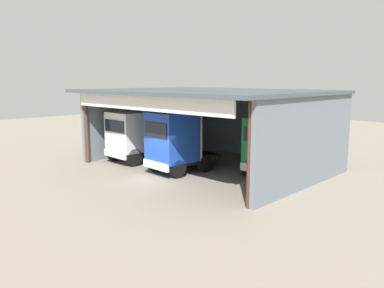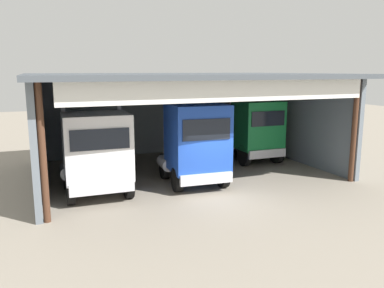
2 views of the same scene
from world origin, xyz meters
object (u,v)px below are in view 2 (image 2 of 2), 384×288
object	(u,v)px
truck_blue_center_bay	(195,143)
oil_drum	(188,148)
truck_green_right_bay	(254,131)
tool_cart	(194,146)
truck_white_yard_outside	(96,153)

from	to	relation	value
truck_blue_center_bay	oil_drum	distance (m)	6.51
oil_drum	truck_green_right_bay	bearing A→B (deg)	-47.02
truck_green_right_bay	tool_cart	size ratio (longest dim) A/B	4.85
truck_white_yard_outside	truck_green_right_bay	bearing A→B (deg)	-160.53
truck_blue_center_bay	truck_green_right_bay	bearing A→B (deg)	-144.14
oil_drum	tool_cart	size ratio (longest dim) A/B	0.88
tool_cart	truck_green_right_bay	bearing A→B (deg)	-51.05
truck_green_right_bay	oil_drum	xyz separation A→B (m)	(-2.80, 3.00, -1.32)
oil_drum	tool_cart	world-z (taller)	tool_cart
truck_green_right_bay	tool_cart	world-z (taller)	truck_green_right_bay
truck_blue_center_bay	truck_green_right_bay	world-z (taller)	truck_green_right_bay
truck_white_yard_outside	tool_cart	world-z (taller)	truck_white_yard_outside
truck_green_right_bay	tool_cart	xyz separation A→B (m)	(-2.38, 2.94, -1.26)
oil_drum	tool_cart	bearing A→B (deg)	-8.26
tool_cart	oil_drum	bearing A→B (deg)	171.74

